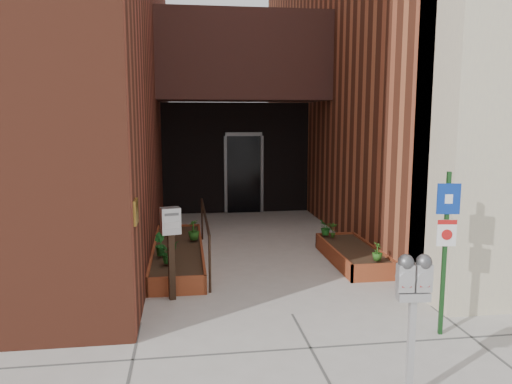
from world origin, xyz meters
name	(u,v)px	position (x,y,z in m)	size (l,w,h in m)	color
ground	(292,314)	(0.00, 0.00, 0.00)	(80.00, 80.00, 0.00)	#9E9991
architecture	(230,23)	(-0.18, 6.89, 4.98)	(20.00, 14.60, 10.00)	maroon
planter_left	(178,255)	(-1.55, 2.70, 0.13)	(0.90, 3.60, 0.30)	brown
planter_right	(353,255)	(1.60, 2.20, 0.13)	(0.80, 2.20, 0.30)	brown
handrail	(205,221)	(-1.05, 2.65, 0.75)	(0.04, 3.34, 0.90)	black
parking_meter	(414,288)	(0.66, -2.14, 1.09)	(0.32, 0.16, 1.41)	#B4B5B7
sign_post	(446,236)	(1.67, -0.86, 1.23)	(0.27, 0.08, 2.00)	#163E19
payment_dropbox	(171,234)	(-1.61, 0.80, 0.98)	(0.31, 0.26, 1.36)	black
shrub_left_a	(168,252)	(-1.68, 1.63, 0.48)	(0.32, 0.32, 0.35)	#175119
shrub_left_b	(160,244)	(-1.84, 2.10, 0.49)	(0.21, 0.21, 0.39)	#1C6322
shrub_left_c	(194,230)	(-1.25, 3.11, 0.49)	(0.22, 0.22, 0.39)	#215919
shrub_left_d	(169,224)	(-1.74, 3.70, 0.50)	(0.21, 0.21, 0.39)	#215117
shrub_right_a	(377,251)	(1.70, 1.30, 0.45)	(0.17, 0.17, 0.30)	#2A5E1B
shrub_right_b	(333,230)	(1.44, 2.91, 0.45)	(0.16, 0.16, 0.30)	#2C631C
shrub_right_c	(326,227)	(1.35, 3.10, 0.46)	(0.28, 0.28, 0.31)	#1C631E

